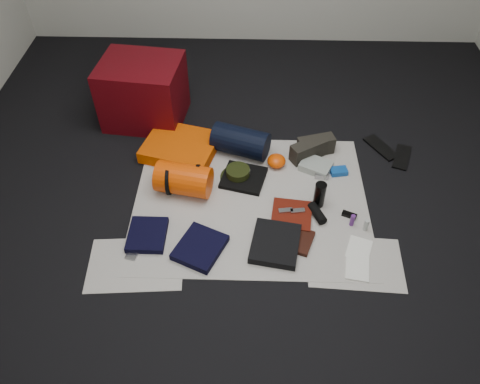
{
  "coord_description": "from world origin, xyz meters",
  "views": [
    {
      "loc": [
        -0.01,
        -2.19,
        2.39
      ],
      "look_at": [
        -0.07,
        -0.01,
        0.1
      ],
      "focal_mm": 35.0,
      "sensor_mm": 36.0,
      "label": 1
    }
  ],
  "objects_px": {
    "sleeping_pad": "(181,147)",
    "paperback_book": "(301,241)",
    "navy_duffel": "(240,141)",
    "red_cabinet": "(143,92)",
    "stuff_sack": "(184,179)",
    "compact_camera": "(322,175)",
    "water_bottle": "(320,195)"
  },
  "relations": [
    {
      "from": "navy_duffel",
      "to": "water_bottle",
      "type": "bearing_deg",
      "value": -24.47
    },
    {
      "from": "compact_camera",
      "to": "paperback_book",
      "type": "distance_m",
      "value": 0.63
    },
    {
      "from": "red_cabinet",
      "to": "compact_camera",
      "type": "height_order",
      "value": "red_cabinet"
    },
    {
      "from": "red_cabinet",
      "to": "compact_camera",
      "type": "distance_m",
      "value": 1.55
    },
    {
      "from": "navy_duffel",
      "to": "paperback_book",
      "type": "bearing_deg",
      "value": -45.09
    },
    {
      "from": "stuff_sack",
      "to": "water_bottle",
      "type": "distance_m",
      "value": 0.93
    },
    {
      "from": "compact_camera",
      "to": "navy_duffel",
      "type": "bearing_deg",
      "value": 161.98
    },
    {
      "from": "sleeping_pad",
      "to": "paperback_book",
      "type": "bearing_deg",
      "value": -44.43
    },
    {
      "from": "red_cabinet",
      "to": "water_bottle",
      "type": "distance_m",
      "value": 1.63
    },
    {
      "from": "compact_camera",
      "to": "paperback_book",
      "type": "xyz_separation_m",
      "value": [
        -0.18,
        -0.6,
        -0.01
      ]
    },
    {
      "from": "water_bottle",
      "to": "paperback_book",
      "type": "distance_m",
      "value": 0.37
    },
    {
      "from": "navy_duffel",
      "to": "stuff_sack",
      "type": "bearing_deg",
      "value": -113.26
    },
    {
      "from": "sleeping_pad",
      "to": "navy_duffel",
      "type": "height_order",
      "value": "navy_duffel"
    },
    {
      "from": "navy_duffel",
      "to": "paperback_book",
      "type": "height_order",
      "value": "navy_duffel"
    },
    {
      "from": "red_cabinet",
      "to": "stuff_sack",
      "type": "xyz_separation_m",
      "value": [
        0.4,
        -0.83,
        -0.14
      ]
    },
    {
      "from": "sleeping_pad",
      "to": "compact_camera",
      "type": "xyz_separation_m",
      "value": [
        1.05,
        -0.25,
        -0.03
      ]
    },
    {
      "from": "navy_duffel",
      "to": "red_cabinet",
      "type": "bearing_deg",
      "value": 171.14
    },
    {
      "from": "paperback_book",
      "to": "water_bottle",
      "type": "bearing_deg",
      "value": 88.14
    },
    {
      "from": "red_cabinet",
      "to": "navy_duffel",
      "type": "xyz_separation_m",
      "value": [
        0.78,
        -0.42,
        -0.14
      ]
    },
    {
      "from": "water_bottle",
      "to": "red_cabinet",
      "type": "bearing_deg",
      "value": 144.77
    },
    {
      "from": "red_cabinet",
      "to": "compact_camera",
      "type": "xyz_separation_m",
      "value": [
        1.38,
        -0.67,
        -0.23
      ]
    },
    {
      "from": "sleeping_pad",
      "to": "water_bottle",
      "type": "distance_m",
      "value": 1.13
    },
    {
      "from": "red_cabinet",
      "to": "paperback_book",
      "type": "bearing_deg",
      "value": -39.9
    },
    {
      "from": "water_bottle",
      "to": "compact_camera",
      "type": "distance_m",
      "value": 0.28
    },
    {
      "from": "navy_duffel",
      "to": "sleeping_pad",
      "type": "bearing_deg",
      "value": -160.06
    },
    {
      "from": "red_cabinet",
      "to": "paperback_book",
      "type": "distance_m",
      "value": 1.76
    },
    {
      "from": "stuff_sack",
      "to": "water_bottle",
      "type": "xyz_separation_m",
      "value": [
        0.93,
        -0.11,
        -0.01
      ]
    },
    {
      "from": "sleeping_pad",
      "to": "compact_camera",
      "type": "bearing_deg",
      "value": -13.26
    },
    {
      "from": "compact_camera",
      "to": "paperback_book",
      "type": "relative_size",
      "value": 0.5
    },
    {
      "from": "stuff_sack",
      "to": "navy_duffel",
      "type": "relative_size",
      "value": 0.9
    },
    {
      "from": "red_cabinet",
      "to": "stuff_sack",
      "type": "relative_size",
      "value": 1.62
    },
    {
      "from": "red_cabinet",
      "to": "navy_duffel",
      "type": "relative_size",
      "value": 1.46
    }
  ]
}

